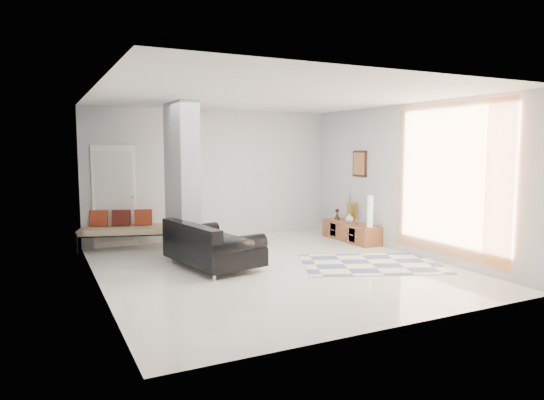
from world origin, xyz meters
name	(u,v)px	position (x,y,z in m)	size (l,w,h in m)	color
floor	(275,268)	(0.00, 0.00, 0.00)	(6.00, 6.00, 0.00)	white
ceiling	(275,97)	(0.00, 0.00, 2.80)	(6.00, 6.00, 0.00)	white
wall_back	(214,175)	(0.00, 3.00, 1.40)	(6.00, 6.00, 0.00)	silver
wall_front	(398,202)	(0.00, -3.00, 1.40)	(6.00, 6.00, 0.00)	silver
wall_left	(97,190)	(-2.75, 0.00, 1.40)	(6.00, 6.00, 0.00)	silver
wall_right	(405,179)	(2.75, 0.00, 1.40)	(6.00, 6.00, 0.00)	silver
partition_column	(182,180)	(-1.10, 1.60, 1.40)	(0.35, 1.20, 2.80)	#9CA0A3
hallway_door	(115,196)	(-2.10, 2.96, 1.02)	(0.85, 0.06, 2.04)	white
curtain	(449,180)	(2.67, -1.15, 1.45)	(2.55, 2.55, 0.00)	#F79041
wall_art	(360,164)	(2.72, 1.39, 1.65)	(0.04, 0.45, 0.55)	#37190F
media_console	(351,231)	(2.52, 1.40, 0.21)	(0.45, 1.59, 0.80)	brown
loveseat	(210,246)	(-0.95, 0.53, 0.35)	(1.34, 1.91, 0.76)	silver
daybed	(128,228)	(-1.92, 2.63, 0.41)	(1.98, 1.26, 0.77)	black
area_rug	(371,264)	(1.60, -0.51, 0.01)	(2.34, 1.56, 0.01)	beige
cylinder_lamp	(370,212)	(2.50, 0.72, 0.71)	(0.11, 0.11, 0.63)	silver
bronze_figurine	(337,214)	(2.47, 1.85, 0.52)	(0.12, 0.12, 0.24)	#2F2015
vase	(349,218)	(2.47, 1.38, 0.50)	(0.19, 0.19, 0.20)	white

